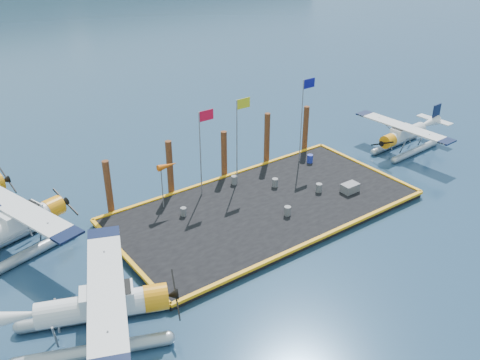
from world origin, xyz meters
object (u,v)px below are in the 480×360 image
object	(u,v)px
flagpole_yellow	(239,128)
piling_0	(109,189)
drum_3	(287,211)
seaplane_d	(404,136)
piling_4	(305,130)
piling_2	(224,156)
flagpole_blue	(304,108)
windsock	(167,167)
seaplane_a	(99,310)
crate	(350,188)
seaplane_b	(17,227)
flagpole_red	(203,140)
drum_1	(319,188)
piling_3	(267,140)
drum_4	(310,159)
drum_2	(275,183)
drum_0	(183,212)
drum_5	(234,180)
piling_1	(170,169)

from	to	relation	value
flagpole_yellow	piling_0	xyz separation A→B (m)	(-9.20, 1.60, -2.51)
drum_3	piling_0	size ratio (longest dim) A/B	0.15
seaplane_d	piling_4	world-z (taller)	piling_4
piling_2	flagpole_yellow	bearing A→B (deg)	-82.79
flagpole_blue	windsock	xyz separation A→B (m)	(-11.72, 0.00, -1.46)
seaplane_a	crate	distance (m)	19.66
seaplane_b	flagpole_red	bearing A→B (deg)	68.37
drum_1	drum_3	distance (m)	3.98
piling_3	piling_4	size ratio (longest dim) A/B	1.07
drum_4	seaplane_b	bearing A→B (deg)	175.08
drum_2	flagpole_blue	world-z (taller)	flagpole_blue
seaplane_a	drum_4	distance (m)	21.89
flagpole_red	flagpole_yellow	size ratio (longest dim) A/B	0.97
seaplane_a	drum_4	world-z (taller)	seaplane_a
seaplane_d	crate	world-z (taller)	seaplane_d
seaplane_b	drum_1	xyz separation A→B (m)	(18.72, -5.71, -0.85)
seaplane_a	seaplane_b	bearing A→B (deg)	-151.85
seaplane_d	piling_2	distance (m)	15.46
flagpole_blue	flagpole_yellow	bearing A→B (deg)	180.00
drum_2	piling_2	distance (m)	4.30
flagpole_red	piling_4	size ratio (longest dim) A/B	1.50
drum_4	piling_0	size ratio (longest dim) A/B	0.16
seaplane_b	seaplane_a	bearing A→B (deg)	-10.04
flagpole_red	piling_3	size ratio (longest dim) A/B	1.40
seaplane_a	drum_3	size ratio (longest dim) A/B	16.64
flagpole_red	piling_2	bearing A→B (deg)	29.80
drum_1	drum_3	xyz separation A→B (m)	(-3.82, -1.11, 0.00)
drum_1	piling_3	world-z (taller)	piling_3
seaplane_a	flagpole_blue	xyz separation A→B (m)	(20.15, 8.40, 3.06)
seaplane_d	crate	size ratio (longest dim) A/B	7.31
flagpole_yellow	piling_4	xyz separation A→B (m)	(7.80, 1.60, -2.51)
seaplane_a	drum_0	bearing A→B (deg)	150.54
piling_0	piling_2	bearing A→B (deg)	0.00
drum_3	flagpole_red	distance (m)	7.26
piling_2	piling_3	size ratio (longest dim) A/B	0.88
drum_5	drum_4	bearing A→B (deg)	-4.74
seaplane_b	flagpole_red	size ratio (longest dim) A/B	1.67
seaplane_b	piling_3	world-z (taller)	piling_3
drum_2	piling_4	size ratio (longest dim) A/B	0.15
flagpole_blue	piling_2	world-z (taller)	flagpole_blue
seaplane_d	flagpole_yellow	size ratio (longest dim) A/B	1.41
piling_1	flagpole_red	bearing A→B (deg)	-43.15
crate	flagpole_yellow	bearing A→B (deg)	132.56
piling_0	drum_0	bearing A→B (deg)	-43.15
crate	drum_2	bearing A→B (deg)	135.43
drum_4	drum_1	bearing A→B (deg)	-125.39
drum_0	piling_2	world-z (taller)	piling_2
piling_1	piling_3	size ratio (longest dim) A/B	0.98
flagpole_red	drum_5	bearing A→B (deg)	-2.02
seaplane_a	flagpole_yellow	size ratio (longest dim) A/B	1.66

